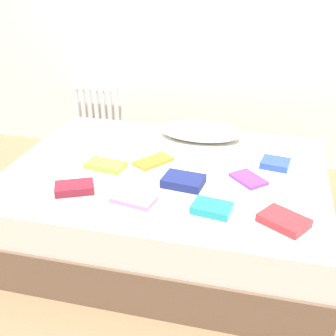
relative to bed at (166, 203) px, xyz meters
name	(u,v)px	position (x,y,z in m)	size (l,w,h in m)	color
ground_plane	(166,234)	(0.00, 0.00, -0.25)	(8.00, 8.00, 0.00)	#93704C
bed	(166,203)	(0.00, 0.00, 0.00)	(2.00, 1.50, 0.50)	brown
radiator	(97,113)	(-0.97, 1.20, 0.12)	(0.44, 0.04, 0.52)	white
pillow	(200,131)	(0.12, 0.52, 0.31)	(0.59, 0.30, 0.12)	white
textbook_maroon	(74,188)	(-0.44, -0.40, 0.28)	(0.22, 0.13, 0.05)	maroon
textbook_lime	(106,165)	(-0.37, -0.08, 0.27)	(0.24, 0.14, 0.04)	#8CC638
textbook_purple	(248,179)	(0.51, -0.03, 0.26)	(0.21, 0.14, 0.02)	purple
textbook_navy	(183,181)	(0.15, -0.18, 0.28)	(0.23, 0.17, 0.05)	navy
textbook_pink	(134,199)	(-0.08, -0.42, 0.27)	(0.23, 0.14, 0.03)	pink
textbook_teal	(212,208)	(0.35, -0.42, 0.27)	(0.20, 0.14, 0.04)	teal
textbook_white	(53,163)	(-0.71, -0.12, 0.27)	(0.22, 0.18, 0.03)	white
textbook_orange	(153,161)	(-0.10, 0.06, 0.26)	(0.25, 0.13, 0.02)	orange
textbook_red	(284,221)	(0.72, -0.45, 0.27)	(0.23, 0.16, 0.04)	red
textbook_blue	(275,163)	(0.66, 0.20, 0.27)	(0.17, 0.15, 0.04)	#2847B7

